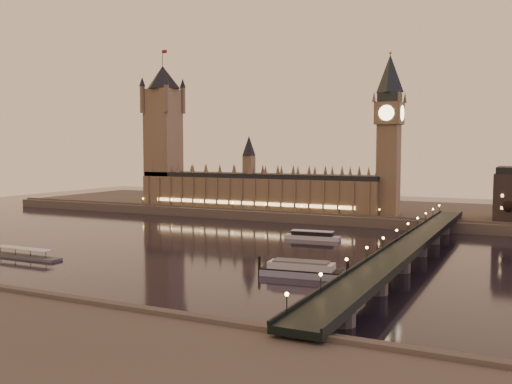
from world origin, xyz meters
TOP-DOWN VIEW (x-y plane):
  - ground at (0.00, 0.00)m, footprint 700.00×700.00m
  - far_embankment at (30.00, 165.00)m, footprint 560.00×130.00m
  - palace_of_westminster at (-40.12, 120.99)m, footprint 180.00×26.62m
  - victoria_tower at (-120.00, 121.00)m, footprint 31.68×31.68m
  - big_ben at (53.99, 120.99)m, footprint 17.68×17.68m
  - westminster_bridge at (91.61, 0.00)m, footprint 13.20×260.00m
  - bare_tree_0 at (126.46, 109.00)m, footprint 6.01×6.01m
  - cruise_boat_a at (32.08, 42.03)m, footprint 30.41×9.15m
  - moored_barge at (59.66, -43.94)m, footprint 35.52×12.22m
  - pontoon_pier at (-65.03, -63.71)m, footprint 39.33×6.56m

SIDE VIEW (x-z plane):
  - ground at x=0.00m, z-range 0.00..0.00m
  - pontoon_pier at x=-65.03m, z-range -4.11..6.38m
  - cruise_boat_a at x=32.08m, z-range -0.28..4.51m
  - moored_barge at x=59.66m, z-range -0.51..6.04m
  - far_embankment at x=30.00m, z-range 0.00..6.00m
  - westminster_bridge at x=91.61m, z-range -2.13..13.17m
  - bare_tree_0 at x=126.46m, z-range 9.01..21.23m
  - palace_of_westminster at x=-40.12m, z-range -4.29..47.71m
  - big_ben at x=53.99m, z-range 11.95..115.95m
  - victoria_tower at x=-120.00m, z-range 6.79..124.79m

